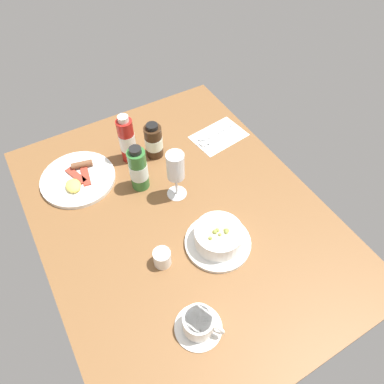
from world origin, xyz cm
name	(u,v)px	position (x,y,z in cm)	size (l,w,h in cm)	color
ground_plane	(180,217)	(0.00, 0.00, -1.50)	(110.00, 84.00, 3.00)	brown
porridge_bowl	(218,237)	(-14.95, -4.38, 3.48)	(19.38, 19.38, 7.73)	white
cutlery_setting	(218,136)	(23.98, -29.49, 0.25)	(15.71, 20.91, 0.90)	white
coffee_cup	(199,324)	(-33.03, 12.94, 3.09)	(12.11, 12.11, 6.51)	white
creamer_jug	(162,258)	(-12.24, 12.43, 2.74)	(5.66, 5.30, 5.87)	white
wine_glass	(176,168)	(7.61, -3.05, 12.18)	(6.43, 6.43, 17.82)	white
sauce_bottle_green	(138,169)	(16.77, 5.53, 7.81)	(5.91, 5.91, 16.92)	#337233
sauce_bottle_red	(127,140)	(30.15, 3.44, 8.58)	(5.51, 5.51, 18.58)	#B21E19
sauce_bottle_brown	(154,141)	(27.50, -4.99, 6.22)	(6.22, 6.22, 13.58)	#382314
breakfast_plate	(78,179)	(29.23, 22.90, 0.91)	(24.75, 24.75, 3.70)	white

